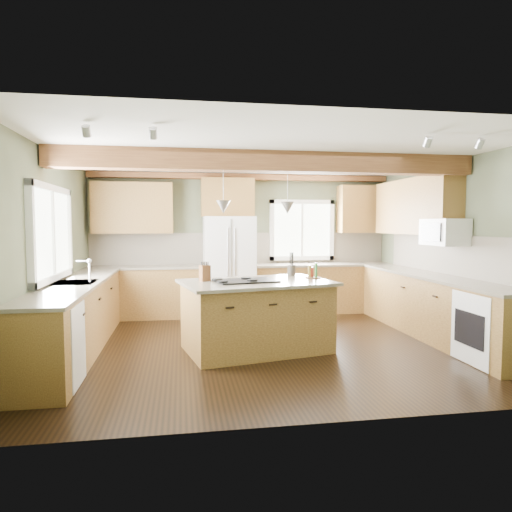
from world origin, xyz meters
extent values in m
plane|color=black|center=(0.00, 0.00, 0.00)|extent=(5.60, 5.60, 0.00)
plane|color=silver|center=(0.00, 0.00, 2.60)|extent=(5.60, 5.60, 0.00)
plane|color=#454B35|center=(0.00, 2.50, 1.30)|extent=(5.60, 0.00, 5.60)
plane|color=#454B35|center=(-2.80, 0.00, 1.30)|extent=(0.00, 5.00, 5.00)
plane|color=#454B35|center=(2.80, 0.00, 1.30)|extent=(0.00, 5.00, 5.00)
cube|color=#4E2816|center=(0.00, -0.21, 2.47)|extent=(5.55, 0.26, 0.26)
cube|color=#4E2816|center=(0.00, 2.40, 2.54)|extent=(5.55, 0.20, 0.10)
cube|color=brown|center=(0.00, 2.48, 1.21)|extent=(5.58, 0.03, 0.58)
cube|color=brown|center=(2.78, 0.05, 1.21)|extent=(0.03, 3.70, 0.58)
cube|color=brown|center=(-1.79, 2.20, 0.44)|extent=(2.02, 0.60, 0.88)
cube|color=brown|center=(-1.79, 2.20, 0.90)|extent=(2.06, 0.64, 0.04)
cube|color=brown|center=(1.49, 2.20, 0.44)|extent=(2.62, 0.60, 0.88)
cube|color=brown|center=(1.49, 2.20, 0.90)|extent=(2.66, 0.64, 0.04)
cube|color=brown|center=(-2.50, 0.05, 0.44)|extent=(0.60, 3.70, 0.88)
cube|color=brown|center=(-2.50, 0.05, 0.90)|extent=(0.64, 3.74, 0.04)
cube|color=brown|center=(2.50, 0.05, 0.44)|extent=(0.60, 3.70, 0.88)
cube|color=brown|center=(2.50, 0.05, 0.90)|extent=(0.64, 3.74, 0.04)
cube|color=brown|center=(-1.99, 2.33, 1.95)|extent=(1.40, 0.35, 0.90)
cube|color=brown|center=(-0.30, 2.33, 2.15)|extent=(0.96, 0.35, 0.70)
cube|color=brown|center=(2.62, 0.90, 1.95)|extent=(0.35, 2.20, 0.90)
cube|color=brown|center=(2.30, 2.33, 1.95)|extent=(0.90, 0.35, 0.90)
cube|color=white|center=(-2.78, 0.05, 1.55)|extent=(0.04, 1.60, 1.05)
cube|color=white|center=(1.15, 2.48, 1.55)|extent=(1.10, 0.04, 1.00)
cube|color=#262628|center=(-2.50, 0.05, 0.91)|extent=(0.50, 0.65, 0.03)
cylinder|color=#B2B2B7|center=(-2.32, 0.05, 1.05)|extent=(0.02, 0.02, 0.28)
cube|color=white|center=(-2.49, -1.25, 0.43)|extent=(0.60, 0.60, 0.84)
cube|color=white|center=(2.49, -1.25, 0.43)|extent=(0.60, 0.72, 0.84)
cube|color=white|center=(2.58, -0.05, 1.55)|extent=(0.40, 0.70, 0.38)
cone|color=#B2B2B7|center=(-0.62, -0.31, 1.88)|extent=(0.18, 0.18, 0.16)
cone|color=#B2B2B7|center=(0.25, -0.12, 1.88)|extent=(0.18, 0.18, 0.16)
cube|color=white|center=(-0.30, 2.12, 0.90)|extent=(0.90, 0.74, 1.80)
cube|color=brown|center=(-0.18, -0.21, 0.44)|extent=(1.97, 1.44, 0.88)
cube|color=brown|center=(-0.18, -0.21, 0.90)|extent=(2.11, 1.58, 0.04)
cube|color=black|center=(-0.33, -0.24, 0.93)|extent=(0.86, 0.66, 0.02)
cube|color=brown|center=(-0.85, -0.12, 1.02)|extent=(0.15, 0.14, 0.21)
cylinder|color=#37322C|center=(0.42, 0.33, 1.00)|extent=(0.15, 0.15, 0.15)
camera|label=1|loc=(-1.15, -6.06, 1.66)|focal=32.00mm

